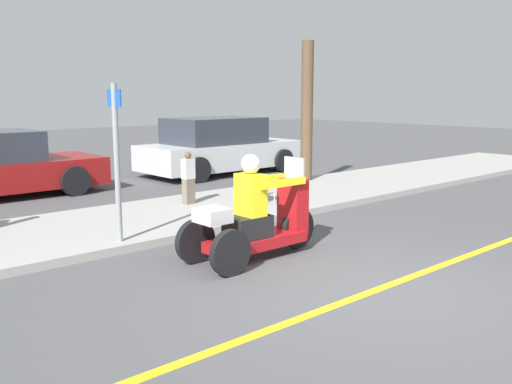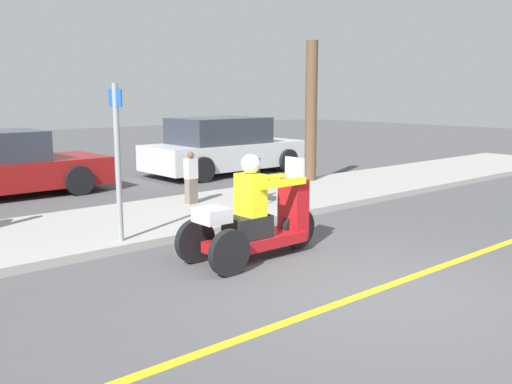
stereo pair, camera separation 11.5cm
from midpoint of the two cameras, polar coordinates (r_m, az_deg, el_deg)
ground_plane at (r=6.64m, az=11.46°, el=-9.59°), size 60.00×60.00×0.00m
lane_stripe at (r=6.51m, az=10.53°, el=-9.93°), size 24.00×0.12×0.01m
sidewalk_strip at (r=9.95m, az=-10.20°, el=-2.62°), size 28.00×2.80×0.12m
motorcycle_trike at (r=7.59m, az=-0.38°, el=-2.96°), size 2.10×0.82×1.41m
spectator_mid_group at (r=10.78m, az=-7.08°, el=1.31°), size 0.25×0.16×0.98m
folding_chair_set_back at (r=10.87m, az=-0.47°, el=1.62°), size 0.52×0.52×0.82m
parked_car_lot_far at (r=15.61m, az=-3.95°, el=4.48°), size 4.48×2.09×1.53m
tree_trunk at (r=13.63m, az=4.87°, el=8.03°), size 0.28×0.28×3.26m
street_sign at (r=8.12m, az=-14.16°, el=3.43°), size 0.08×0.36×2.20m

